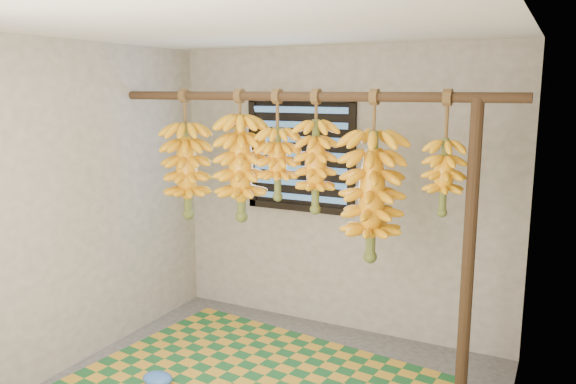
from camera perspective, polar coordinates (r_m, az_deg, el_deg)
The scene contains 14 objects.
ceiling at distance 3.34m, azimuth -4.42°, elevation 16.48°, with size 3.00×3.00×0.01m, color silver.
wall_back at distance 4.76m, azimuth 5.18°, elevation 0.09°, with size 3.00×0.01×2.40m, color gray.
wall_left at distance 4.38m, azimuth -21.31°, elevation -1.49°, with size 0.01×3.00×2.40m, color gray.
wall_right at distance 2.98m, azimuth 21.75°, elevation -6.92°, with size 0.01×3.00×2.40m, color gray.
window at distance 4.83m, azimuth 1.23°, elevation 3.87°, with size 1.00×0.04×1.00m.
hanging_pole at distance 3.94m, azimuth 0.99°, elevation 9.69°, with size 0.06×0.06×3.00m, color #3C2616.
support_post at distance 3.74m, azimuth 17.86°, elevation -6.41°, with size 0.08×0.08×2.00m, color #3C2616.
plastic_bag at distance 4.23m, azimuth -13.11°, elevation -17.98°, with size 0.22×0.16×0.09m, color #3264BC.
banana_bunch_a at distance 4.49m, azimuth -10.23°, elevation 2.18°, with size 0.36×0.36×1.00m.
banana_bunch_b at distance 4.21m, azimuth -4.81°, elevation 2.46°, with size 0.37×0.37×0.97m.
banana_bunch_c at distance 4.05m, azimuth -1.06°, elevation 2.93°, with size 0.31×0.31×0.79m.
banana_bunch_d at distance 3.92m, azimuth 2.83°, elevation 2.64°, with size 0.29×0.29×0.86m.
banana_bunch_e at distance 3.80m, azimuth 8.52°, elevation -0.44°, with size 0.41×0.41×1.15m.
banana_bunch_f at distance 3.66m, azimuth 15.54°, elevation 1.49°, with size 0.26×0.26×0.79m.
Camera 1 is at (1.71, -2.85, 2.05)m, focal length 35.00 mm.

